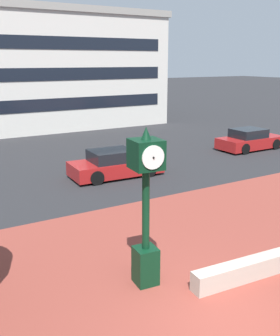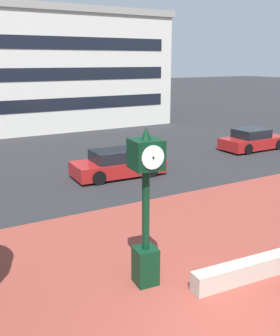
{
  "view_description": "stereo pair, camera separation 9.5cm",
  "coord_description": "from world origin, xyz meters",
  "px_view_note": "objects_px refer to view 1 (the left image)",
  "views": [
    {
      "loc": [
        -5.31,
        -5.25,
        5.28
      ],
      "look_at": [
        -0.8,
        2.32,
        2.9
      ],
      "focal_mm": 42.55,
      "sensor_mm": 36.0,
      "label": 1
    },
    {
      "loc": [
        -5.22,
        -5.3,
        5.28
      ],
      "look_at": [
        -0.8,
        2.32,
        2.9
      ],
      "focal_mm": 42.55,
      "sensor_mm": 36.0,
      "label": 2
    }
  ],
  "objects_px": {
    "car_street_mid": "(115,164)",
    "car_street_far": "(250,140)",
    "street_clock": "(146,205)",
    "civic_building": "(24,69)"
  },
  "relations": [
    {
      "from": "car_street_mid",
      "to": "car_street_far",
      "type": "height_order",
      "value": "same"
    },
    {
      "from": "street_clock",
      "to": "civic_building",
      "type": "height_order",
      "value": "civic_building"
    },
    {
      "from": "street_clock",
      "to": "civic_building",
      "type": "bearing_deg",
      "value": 85.52
    },
    {
      "from": "car_street_mid",
      "to": "civic_building",
      "type": "distance_m",
      "value": 19.73
    },
    {
      "from": "car_street_far",
      "to": "civic_building",
      "type": "relative_size",
      "value": 0.2
    },
    {
      "from": "civic_building",
      "to": "car_street_far",
      "type": "bearing_deg",
      "value": -64.87
    },
    {
      "from": "street_clock",
      "to": "civic_building",
      "type": "relative_size",
      "value": 0.19
    },
    {
      "from": "street_clock",
      "to": "car_street_far",
      "type": "distance_m",
      "value": 16.68
    },
    {
      "from": "street_clock",
      "to": "civic_building",
      "type": "distance_m",
      "value": 28.51
    },
    {
      "from": "car_street_mid",
      "to": "civic_building",
      "type": "bearing_deg",
      "value": 178.82
    }
  ]
}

